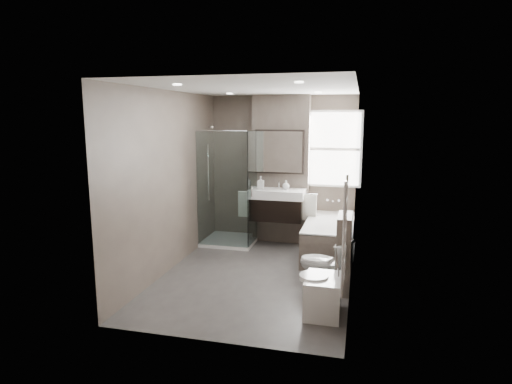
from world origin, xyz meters
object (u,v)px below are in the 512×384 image
(vanity, at_px, (277,204))
(bathtub, at_px, (329,237))
(bidet, at_px, (323,295))
(toilet, at_px, (325,264))

(vanity, height_order, bathtub, vanity)
(vanity, bearing_deg, bidet, -67.51)
(bathtub, height_order, bidet, bathtub)
(vanity, distance_m, bathtub, 1.07)
(bathtub, relative_size, bidet, 2.82)
(toilet, bearing_deg, bidet, 19.47)
(toilet, relative_size, bidet, 1.21)
(toilet, height_order, bidet, toilet)
(vanity, xyz_separation_m, bathtub, (0.92, -0.33, -0.43))
(bathtub, xyz_separation_m, bidet, (0.09, -2.12, -0.08))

